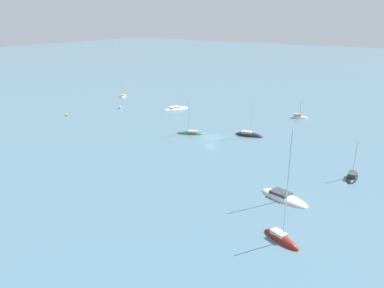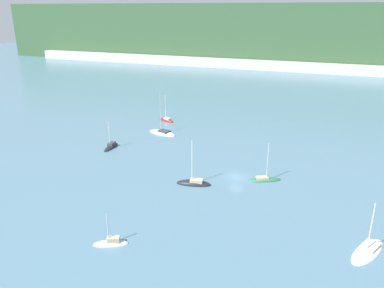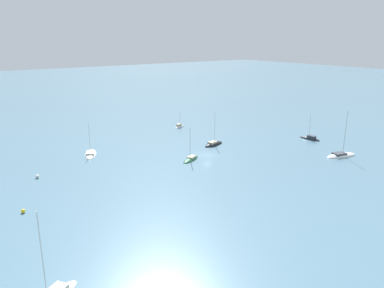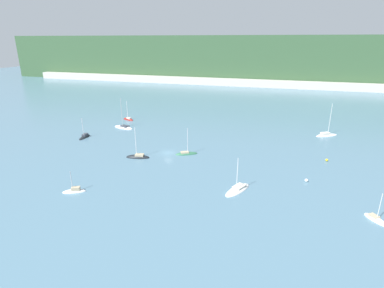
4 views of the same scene
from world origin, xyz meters
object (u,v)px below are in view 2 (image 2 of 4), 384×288
sailboat_6 (162,133)px  sailboat_0 (111,244)px  sailboat_1 (264,180)px  sailboat_7 (368,252)px  sailboat_4 (166,121)px  sailboat_2 (111,147)px  sailboat_3 (194,184)px

sailboat_6 → sailboat_0: bearing=121.0°
sailboat_0 → sailboat_1: (17.29, 30.35, -0.05)m
sailboat_7 → sailboat_1: bearing=-109.2°
sailboat_4 → sailboat_7: bearing=159.0°
sailboat_0 → sailboat_6: size_ratio=0.46×
sailboat_1 → sailboat_4: (-36.87, 31.93, 0.01)m
sailboat_7 → sailboat_4: bearing=-106.5°
sailboat_6 → sailboat_7: 64.30m
sailboat_6 → sailboat_2: bearing=78.2°
sailboat_2 → sailboat_3: sailboat_3 is taller
sailboat_1 → sailboat_4: sailboat_1 is taller
sailboat_0 → sailboat_3: bearing=-126.1°
sailboat_2 → sailboat_1: bearing=76.9°
sailboat_0 → sailboat_3: 23.88m
sailboat_7 → sailboat_6: bearing=-101.3°
sailboat_3 → sailboat_4: (-23.97, 38.81, 0.00)m
sailboat_4 → sailboat_7: size_ratio=1.01×
sailboat_1 → sailboat_6: bearing=120.5°
sailboat_4 → sailboat_7: sailboat_7 is taller
sailboat_1 → sailboat_3: bearing=-179.7°
sailboat_0 → sailboat_2: bearing=-82.9°
sailboat_1 → sailboat_4: 48.78m
sailboat_2 → sailboat_4: bearing=167.6°
sailboat_0 → sailboat_2: size_ratio=0.75×
sailboat_3 → sailboat_4: 45.62m
sailboat_1 → sailboat_6: (-32.70, 20.24, 0.00)m
sailboat_0 → sailboat_7: sailboat_7 is taller
sailboat_3 → sailboat_6: 33.58m
sailboat_6 → sailboat_7: (51.23, -38.86, -0.01)m
sailboat_0 → sailboat_1: 34.93m
sailboat_0 → sailboat_3: sailboat_3 is taller
sailboat_1 → sailboat_4: size_ratio=0.98×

